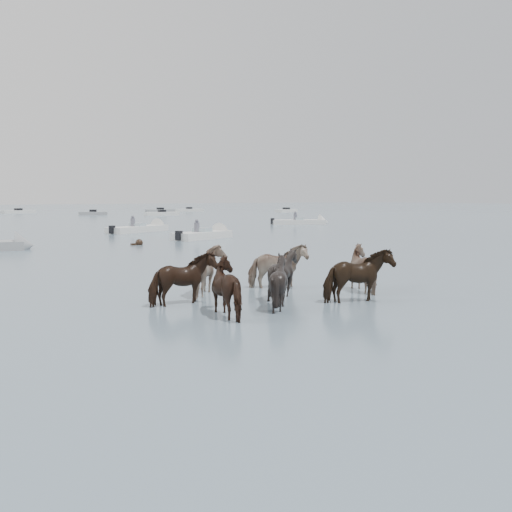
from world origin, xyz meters
TOP-DOWN VIEW (x-y plane):
  - ground at (0.00, 0.00)m, footprint 400.00×400.00m
  - pony_herd at (2.19, 1.47)m, footprint 7.29×4.74m
  - swimming_pony at (5.16, 19.72)m, footprint 0.72×0.44m
  - motorboat_c at (10.08, 31.29)m, footprint 6.21×4.31m
  - motorboat_d at (11.14, 22.18)m, footprint 5.25×3.39m
  - motorboat_e at (28.21, 33.33)m, footprint 6.01×3.73m

SIDE VIEW (x-z plane):
  - ground at x=0.00m, z-range 0.00..0.00m
  - swimming_pony at x=5.16m, z-range -0.12..0.32m
  - motorboat_c at x=10.08m, z-range -0.74..1.18m
  - motorboat_e at x=28.21m, z-range -0.74..1.18m
  - motorboat_d at x=11.14m, z-range -0.73..1.19m
  - pony_herd at x=2.19m, z-range -0.16..1.40m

